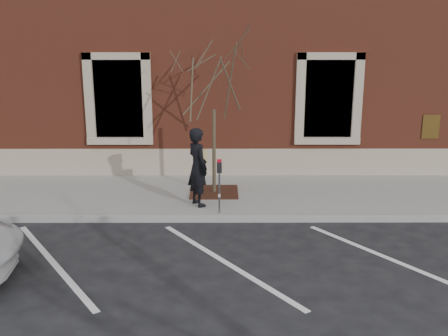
{
  "coord_description": "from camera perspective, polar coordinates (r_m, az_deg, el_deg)",
  "views": [
    {
      "loc": [
        -0.04,
        -10.77,
        3.97
      ],
      "look_at": [
        0.0,
        0.6,
        1.1
      ],
      "focal_mm": 40.0,
      "sensor_mm": 36.0,
      "label": 1
    }
  ],
  "objects": [
    {
      "name": "ground",
      "position": [
        11.48,
        0.01,
        -6.07
      ],
      "size": [
        120.0,
        120.0,
        0.0
      ],
      "primitive_type": "plane",
      "color": "#28282B",
      "rests_on": "ground"
    },
    {
      "name": "sidewalk_near",
      "position": [
        13.11,
        -0.02,
        -3.11
      ],
      "size": [
        40.0,
        3.5,
        0.15
      ],
      "primitive_type": "cube",
      "color": "gray",
      "rests_on": "ground"
    },
    {
      "name": "curb_near",
      "position": [
        11.41,
        0.01,
        -5.8
      ],
      "size": [
        40.0,
        0.12,
        0.15
      ],
      "primitive_type": "cube",
      "color": "#9E9E99",
      "rests_on": "ground"
    },
    {
      "name": "parking_stripes",
      "position": [
        9.44,
        0.06,
        -10.67
      ],
      "size": [
        28.0,
        4.4,
        0.01
      ],
      "primitive_type": null,
      "color": "silver",
      "rests_on": "ground"
    },
    {
      "name": "building_civic",
      "position": [
        18.51,
        -0.08,
        14.25
      ],
      "size": [
        40.0,
        8.62,
        8.0
      ],
      "color": "brown",
      "rests_on": "ground"
    },
    {
      "name": "man",
      "position": [
        11.86,
        -3.02,
        0.11
      ],
      "size": [
        0.74,
        0.82,
        1.89
      ],
      "primitive_type": "imported",
      "rotation": [
        0.0,
        0.0,
        2.1
      ],
      "color": "black",
      "rests_on": "sidewalk_near"
    },
    {
      "name": "parking_meter",
      "position": [
        11.28,
        -0.54,
        -0.94
      ],
      "size": [
        0.12,
        0.09,
        1.27
      ],
      "rotation": [
        0.0,
        0.0,
        0.04
      ],
      "color": "#595B60",
      "rests_on": "sidewalk_near"
    },
    {
      "name": "tree_grate",
      "position": [
        13.08,
        -1.13,
        -2.74
      ],
      "size": [
        1.24,
        1.24,
        0.03
      ],
      "primitive_type": "cube",
      "color": "#402114",
      "rests_on": "sidewalk_near"
    },
    {
      "name": "sapling",
      "position": [
        12.56,
        -1.19,
        9.38
      ],
      "size": [
        2.38,
        2.38,
        3.96
      ],
      "color": "brown",
      "rests_on": "sidewalk_near"
    }
  ]
}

